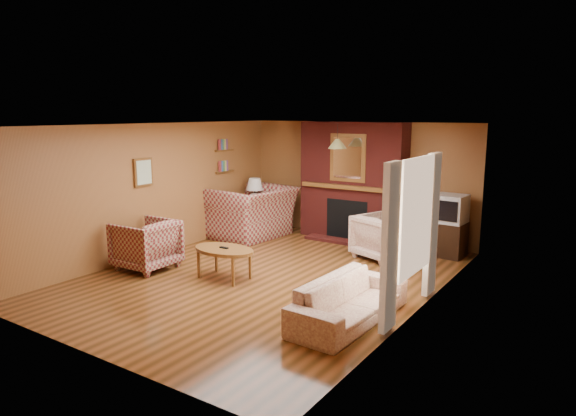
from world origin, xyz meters
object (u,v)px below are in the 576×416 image
Objects in this scene: coffee_table at (224,252)px; plaid_armchair at (146,244)px; plaid_loveseat at (251,212)px; table_lamp at (255,190)px; crt_tv at (450,209)px; tv_stand at (448,239)px; fireplace at (353,182)px; floral_armchair at (382,237)px; floral_sofa at (349,300)px; side_table at (255,218)px.

plaid_armchair is at bearing -167.88° from coffee_table.
plaid_armchair is (-0.10, -2.76, -0.11)m from plaid_loveseat.
crt_tv is at bearing 4.74° from table_lamp.
tv_stand is at bearing 4.82° from table_lamp.
plaid_armchair reaches higher than tv_stand.
fireplace is 2.08m from crt_tv.
floral_armchair is 2.93m from coffee_table.
tv_stand is at bearing -119.55° from floral_armchair.
coffee_table is at bearing 100.53° from plaid_armchair.
floral_sofa is at bearing 57.02° from plaid_loveseat.
crt_tv is (4.00, 3.56, 0.47)m from plaid_armchair.
plaid_armchair is 1.56× the size of crt_tv.
plaid_armchair is 0.87× the size of coffee_table.
table_lamp reaches higher than crt_tv.
plaid_armchair is 3.22m from side_table.
floral_sofa is 3.73m from crt_tv.
table_lamp is 4.21m from tv_stand.
plaid_loveseat is 1.86× the size of floral_armchair.
floral_armchair reaches higher than side_table.
coffee_table is (-1.61, -2.45, 0.05)m from floral_armchair.
plaid_loveseat is at bearing -61.29° from side_table.
fireplace is at bearing 81.60° from coffee_table.
floral_armchair reaches higher than floral_sofa.
table_lamp reaches higher than coffee_table.
crt_tv is at bearing 4.74° from side_table.
table_lamp is at bearing -175.26° from crt_tv.
floral_armchair reaches higher than tv_stand.
plaid_armchair reaches higher than side_table.
side_table is (-0.15, 3.21, -0.13)m from plaid_armchair.
plaid_armchair is at bearing -117.48° from fireplace.
plaid_armchair is 1.45× the size of tv_stand.
plaid_armchair is (-1.95, -3.75, -0.77)m from fireplace.
coffee_table is 4.14m from tv_stand.
floral_sofa is (3.75, -2.87, -0.25)m from plaid_loveseat.
floral_armchair is 1.38× the size of tv_stand.
plaid_loveseat is at bearing 55.44° from floral_sofa.
plaid_loveseat is 0.65m from table_lamp.
table_lamp is at bearing 118.73° from coffee_table.
side_table is at bearing -165.71° from fireplace.
plaid_loveseat is at bearing -168.39° from crt_tv.
plaid_loveseat reaches higher than coffee_table.
crt_tv is at bearing 130.07° from plaid_armchair.
side_table is at bearing -178.92° from plaid_armchair.
tv_stand is at bearing 4.82° from side_table.
floral_armchair is (1.10, -0.99, -0.79)m from fireplace.
coffee_table is 3.32m from side_table.
fireplace reaches higher than coffee_table.
tv_stand is at bearing 0.54° from floral_sofa.
side_table is (-4.00, 3.33, 0.01)m from floral_sofa.
fireplace is 1.68m from floral_armchair.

